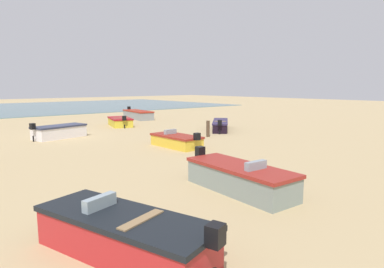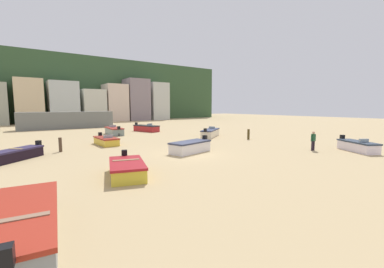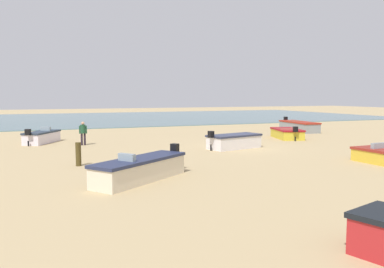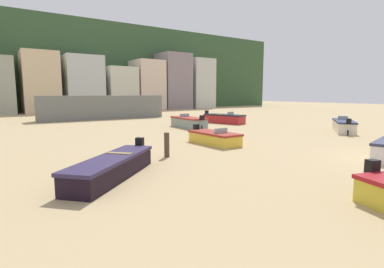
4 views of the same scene
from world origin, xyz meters
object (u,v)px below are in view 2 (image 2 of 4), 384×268
boat_white_3 (190,147)px  boat_white_6 (358,146)px  boat_grey_5 (114,131)px  boat_yellow_7 (127,169)px  boat_black_8 (9,156)px  beach_walker_foreground (313,139)px  boat_cream_2 (210,133)px  boat_grey_0 (23,227)px  mooring_post_near_water (248,134)px  boat_yellow_1 (106,141)px  boat_red_4 (146,128)px  mooring_post_mid_beach (60,145)px

boat_white_3 → boat_white_6: size_ratio=1.11×
boat_grey_5 → boat_yellow_7: boat_grey_5 is taller
boat_black_8 → boat_yellow_7: bearing=169.2°
boat_grey_5 → beach_walker_foreground: size_ratio=2.82×
boat_cream_2 → boat_white_6: 15.09m
boat_grey_5 → boat_black_8: (-11.07, -11.90, -0.08)m
boat_grey_0 → beach_walker_foreground: beach_walker_foreground is taller
boat_black_8 → mooring_post_near_water: mooring_post_near_water is taller
boat_cream_2 → boat_yellow_7: boat_cream_2 is taller
boat_white_3 → boat_grey_5: size_ratio=0.87×
boat_yellow_1 → boat_red_4: boat_red_4 is taller
boat_cream_2 → boat_yellow_7: 18.13m
boat_red_4 → boat_white_6: size_ratio=1.28×
boat_yellow_1 → beach_walker_foreground: size_ratio=2.31×
boat_white_6 → beach_walker_foreground: size_ratio=2.21×
mooring_post_mid_beach → boat_white_3: bearing=-37.3°
boat_red_4 → mooring_post_near_water: bearing=93.4°
beach_walker_foreground → boat_black_8: bearing=166.5°
boat_grey_5 → beach_walker_foreground: (9.51, -21.55, 0.48)m
boat_grey_0 → mooring_post_mid_beach: 14.93m
boat_red_4 → mooring_post_mid_beach: size_ratio=3.90×
boat_yellow_7 → mooring_post_mid_beach: 10.12m
boat_red_4 → mooring_post_near_water: (5.44, -14.84, 0.10)m
boat_white_6 → mooring_post_near_water: 10.49m
boat_grey_0 → mooring_post_mid_beach: size_ratio=4.50×
boat_grey_0 → mooring_post_mid_beach: boat_grey_0 is taller
mooring_post_near_water → boat_grey_5: bearing=128.3°
boat_yellow_1 → beach_walker_foreground: bearing=132.9°
boat_black_8 → boat_red_4: bearing=-94.5°
boat_yellow_7 → boat_yellow_1: bearing=-84.9°
boat_grey_5 → boat_red_4: bearing=18.4°
boat_grey_5 → mooring_post_near_water: 17.22m
boat_grey_5 → boat_yellow_7: 20.68m
boat_red_4 → boat_black_8: boat_red_4 is taller
boat_cream_2 → mooring_post_mid_beach: (-16.43, -0.63, 0.12)m
boat_grey_5 → beach_walker_foreground: bearing=-62.1°
boat_cream_2 → boat_white_3: 10.66m
mooring_post_mid_beach → beach_walker_foreground: beach_walker_foreground is taller
boat_grey_0 → boat_grey_5: size_ratio=1.15×
boat_yellow_1 → mooring_post_near_water: size_ratio=3.27×
boat_white_3 → mooring_post_mid_beach: 10.57m
boat_white_6 → mooring_post_near_water: bearing=-52.8°
boat_cream_2 → boat_grey_5: boat_grey_5 is taller
boat_yellow_1 → boat_red_4: (8.74, 9.47, 0.10)m
boat_yellow_1 → beach_walker_foreground: 18.70m
boat_white_6 → beach_walker_foreground: beach_walker_foreground is taller
boat_yellow_7 → mooring_post_near_water: mooring_post_near_water is taller
boat_grey_0 → mooring_post_near_water: 24.00m
boat_grey_0 → mooring_post_near_water: size_ratio=4.61×
boat_grey_5 → mooring_post_mid_beach: 12.48m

